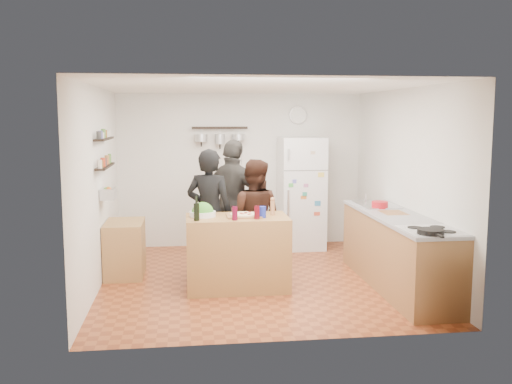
{
  "coord_description": "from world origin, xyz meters",
  "views": [
    {
      "loc": [
        -0.92,
        -7.23,
        2.13
      ],
      "look_at": [
        0.0,
        0.1,
        1.15
      ],
      "focal_mm": 40.0,
      "sensor_mm": 36.0,
      "label": 1
    }
  ],
  "objects": [
    {
      "name": "side_table",
      "position": [
        -1.74,
        0.44,
        0.36
      ],
      "size": [
        0.5,
        0.8,
        0.73
      ],
      "primitive_type": "cube",
      "color": "#AC7D48",
      "rests_on": "floor"
    },
    {
      "name": "salad_bowl",
      "position": [
        -0.71,
        -0.3,
        0.94
      ],
      "size": [
        0.32,
        0.32,
        0.06
      ],
      "primitive_type": "cylinder",
      "color": "silver",
      "rests_on": "prep_island"
    },
    {
      "name": "produce_basket",
      "position": [
        -1.9,
        0.2,
        1.15
      ],
      "size": [
        0.18,
        0.35,
        0.14
      ],
      "primitive_type": "cube",
      "color": "silver",
      "rests_on": "left_wall"
    },
    {
      "name": "pot_rack",
      "position": [
        -0.35,
        2.0,
        1.95
      ],
      "size": [
        0.9,
        0.04,
        0.04
      ],
      "primitive_type": "cube",
      "color": "black",
      "rests_on": "back_wall"
    },
    {
      "name": "wall_clock",
      "position": [
        0.95,
        2.08,
        2.15
      ],
      "size": [
        0.3,
        0.03,
        0.3
      ],
      "primitive_type": "cylinder",
      "rotation": [
        1.57,
        0.0,
        0.0
      ],
      "color": "silver",
      "rests_on": "back_wall"
    },
    {
      "name": "spice_shelf_lower",
      "position": [
        -1.93,
        0.2,
        1.5
      ],
      "size": [
        0.12,
        1.0,
        0.02
      ],
      "primitive_type": "cube",
      "color": "black",
      "rests_on": "left_wall"
    },
    {
      "name": "counter_run",
      "position": [
        1.7,
        -0.55,
        0.45
      ],
      "size": [
        0.63,
        2.63,
        0.9
      ],
      "primitive_type": "cube",
      "color": "#9E7042",
      "rests_on": "floor"
    },
    {
      "name": "spice_shelf_upper",
      "position": [
        -1.93,
        0.2,
        1.85
      ],
      "size": [
        0.12,
        1.0,
        0.02
      ],
      "primitive_type": "cube",
      "color": "black",
      "rests_on": "left_wall"
    },
    {
      "name": "wine_bottle",
      "position": [
        -0.79,
        -0.57,
        1.01
      ],
      "size": [
        0.07,
        0.07,
        0.2
      ],
      "primitive_type": "cylinder",
      "color": "black",
      "rests_on": "prep_island"
    },
    {
      "name": "salt_canister",
      "position": [
        0.01,
        -0.47,
        0.98
      ],
      "size": [
        0.09,
        0.09,
        0.14
      ],
      "primitive_type": "cylinder",
      "color": "navy",
      "rests_on": "prep_island"
    },
    {
      "name": "pepper_mill",
      "position": [
        0.16,
        -0.3,
        1.0
      ],
      "size": [
        0.06,
        0.06,
        0.18
      ],
      "primitive_type": "cylinder",
      "color": "#A56E45",
      "rests_on": "prep_island"
    },
    {
      "name": "room_shell",
      "position": [
        0.0,
        0.39,
        1.25
      ],
      "size": [
        4.2,
        4.2,
        4.2
      ],
      "color": "brown",
      "rests_on": "ground"
    },
    {
      "name": "pizza_board",
      "position": [
        -0.21,
        -0.37,
        0.92
      ],
      "size": [
        0.42,
        0.34,
        0.02
      ],
      "primitive_type": "cube",
      "color": "brown",
      "rests_on": "prep_island"
    },
    {
      "name": "wine_glass_far",
      "position": [
        -0.07,
        -0.55,
        0.99
      ],
      "size": [
        0.07,
        0.07,
        0.16
      ],
      "primitive_type": "cylinder",
      "color": "#500610",
      "rests_on": "prep_island"
    },
    {
      "name": "cutting_board",
      "position": [
        1.7,
        -0.37,
        0.91
      ],
      "size": [
        0.3,
        0.4,
        0.02
      ],
      "primitive_type": "cube",
      "color": "#8E5E33",
      "rests_on": "counter_run"
    },
    {
      "name": "person_center",
      "position": [
        -0.02,
        0.21,
        0.79
      ],
      "size": [
        0.93,
        0.83,
        1.57
      ],
      "primitive_type": "imported",
      "rotation": [
        0.0,
        0.0,
        2.78
      ],
      "color": "black",
      "rests_on": "floor"
    },
    {
      "name": "sink",
      "position": [
        1.7,
        0.3,
        0.92
      ],
      "size": [
        0.5,
        0.8,
        0.03
      ],
      "primitive_type": "cube",
      "color": "silver",
      "rests_on": "counter_run"
    },
    {
      "name": "red_bowl",
      "position": [
        1.65,
        -0.0,
        0.96
      ],
      "size": [
        0.22,
        0.22,
        0.09
      ],
      "primitive_type": "cylinder",
      "color": "#B1141D",
      "rests_on": "counter_run"
    },
    {
      "name": "skillet",
      "position": [
        1.6,
        -1.7,
        0.95
      ],
      "size": [
        0.27,
        0.27,
        0.05
      ],
      "primitive_type": "cylinder",
      "color": "black",
      "rests_on": "stove_top"
    },
    {
      "name": "person_back",
      "position": [
        -0.23,
        0.76,
        0.91
      ],
      "size": [
        1.11,
        1.0,
        1.81
      ],
      "primitive_type": "imported",
      "rotation": [
        0.0,
        0.0,
        2.49
      ],
      "color": "#2C2A27",
      "rests_on": "floor"
    },
    {
      "name": "stove_top",
      "position": [
        1.7,
        -1.5,
        0.91
      ],
      "size": [
        0.6,
        0.62,
        0.02
      ],
      "primitive_type": "cube",
      "color": "white",
      "rests_on": "counter_run"
    },
    {
      "name": "fridge",
      "position": [
        0.95,
        1.75,
        0.9
      ],
      "size": [
        0.7,
        0.68,
        1.8
      ],
      "primitive_type": "cube",
      "color": "white",
      "rests_on": "floor"
    },
    {
      "name": "person_left",
      "position": [
        -0.61,
        0.23,
        0.86
      ],
      "size": [
        0.73,
        0.61,
        1.72
      ],
      "primitive_type": "imported",
      "rotation": [
        0.0,
        0.0,
        2.78
      ],
      "color": "black",
      "rests_on": "floor"
    },
    {
      "name": "pizza",
      "position": [
        -0.21,
        -0.37,
        0.94
      ],
      "size": [
        0.34,
        0.34,
        0.02
      ],
      "primitive_type": "cylinder",
      "color": "beige",
      "rests_on": "pizza_board"
    },
    {
      "name": "prep_island",
      "position": [
        -0.29,
        -0.35,
        0.46
      ],
      "size": [
        1.25,
        0.72,
        0.91
      ],
      "primitive_type": "cube",
      "color": "#A6723D",
      "rests_on": "floor"
    },
    {
      "name": "wine_glass_near",
      "position": [
        -0.34,
        -0.59,
        0.99
      ],
      "size": [
        0.07,
        0.07,
        0.16
      ],
      "primitive_type": "cylinder",
      "color": "#51061F",
      "rests_on": "prep_island"
    }
  ]
}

